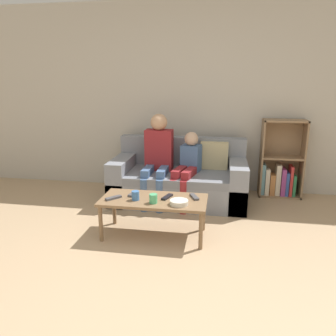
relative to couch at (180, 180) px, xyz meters
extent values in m
plane|color=tan|center=(0.11, -2.17, -0.27)|extent=(22.00, 22.00, 0.00)
cube|color=#B7B2A8|center=(0.11, 0.56, 1.03)|extent=(12.00, 0.06, 2.60)
cube|color=gray|center=(-0.01, -0.04, -0.12)|extent=(1.73, 0.88, 0.31)
cube|color=slate|center=(-0.01, -0.13, 0.09)|extent=(1.29, 0.70, 0.10)
cube|color=gray|center=(-0.01, 0.31, 0.33)|extent=(1.73, 0.18, 0.39)
cube|color=gray|center=(-0.76, -0.04, 0.01)|extent=(0.22, 0.88, 0.57)
cube|color=gray|center=(0.75, -0.04, 0.01)|extent=(0.22, 0.88, 0.57)
cube|color=tan|center=(0.44, 0.16, 0.32)|extent=(0.36, 0.12, 0.36)
cube|color=#8E7051|center=(1.07, 0.38, 0.25)|extent=(0.02, 0.28, 1.06)
cube|color=#8E7051|center=(1.61, 0.38, 0.25)|extent=(0.02, 0.28, 1.06)
cube|color=#8E7051|center=(1.34, 0.51, 0.25)|extent=(0.56, 0.02, 1.06)
cube|color=#8E7051|center=(1.34, 0.38, -0.26)|extent=(0.56, 0.28, 0.02)
cube|color=#8E7051|center=(1.34, 0.38, 0.28)|extent=(0.51, 0.28, 0.02)
cube|color=#8E7051|center=(1.34, 0.38, 0.77)|extent=(0.56, 0.28, 0.02)
cube|color=#6699A8|center=(1.11, 0.36, -0.04)|extent=(0.05, 0.16, 0.42)
cube|color=beige|center=(1.17, 0.37, -0.07)|extent=(0.05, 0.21, 0.36)
cube|color=#B77542|center=(1.24, 0.37, -0.11)|extent=(0.07, 0.17, 0.29)
cube|color=beige|center=(1.31, 0.36, -0.04)|extent=(0.06, 0.16, 0.43)
cube|color=#993D84|center=(1.38, 0.37, -0.06)|extent=(0.06, 0.21, 0.37)
cube|color=#33519E|center=(1.43, 0.37, -0.09)|extent=(0.04, 0.18, 0.32)
cube|color=red|center=(1.48, 0.37, -0.04)|extent=(0.04, 0.20, 0.42)
cube|color=#2D7A4C|center=(1.52, 0.37, -0.10)|extent=(0.04, 0.17, 0.29)
cylinder|color=brown|center=(-0.62, -1.29, -0.09)|extent=(0.04, 0.04, 0.37)
cylinder|color=brown|center=(0.37, -1.29, -0.09)|extent=(0.04, 0.04, 0.37)
cylinder|color=brown|center=(-0.62, -0.88, -0.09)|extent=(0.04, 0.04, 0.37)
cylinder|color=brown|center=(0.37, -0.88, -0.09)|extent=(0.04, 0.04, 0.37)
cube|color=brown|center=(-0.13, -1.08, 0.11)|extent=(1.07, 0.50, 0.03)
cylinder|color=#476693|center=(-0.38, -0.46, -0.07)|extent=(0.09, 0.09, 0.41)
cylinder|color=#476693|center=(-0.19, -0.47, -0.07)|extent=(0.09, 0.09, 0.41)
cube|color=#476693|center=(-0.38, -0.23, 0.18)|extent=(0.10, 0.39, 0.09)
cube|color=#476693|center=(-0.18, -0.24, 0.18)|extent=(0.10, 0.39, 0.09)
cube|color=maroon|center=(-0.28, 0.00, 0.40)|extent=(0.35, 0.20, 0.53)
sphere|color=tan|center=(-0.28, 0.00, 0.76)|extent=(0.22, 0.22, 0.22)
cylinder|color=maroon|center=(-0.03, -0.43, -0.07)|extent=(0.11, 0.11, 0.41)
cylinder|color=maroon|center=(0.10, -0.46, -0.07)|extent=(0.11, 0.11, 0.41)
cube|color=maroon|center=(0.03, -0.21, 0.18)|extent=(0.18, 0.40, 0.09)
cube|color=maroon|center=(0.15, -0.24, 0.18)|extent=(0.18, 0.40, 0.09)
cube|color=#476693|center=(0.14, 0.01, 0.31)|extent=(0.27, 0.25, 0.34)
sphere|color=#D1A889|center=(0.14, 0.01, 0.56)|extent=(0.18, 0.18, 0.18)
cylinder|color=#4CB77A|center=(-0.11, -1.20, 0.18)|extent=(0.08, 0.08, 0.09)
cylinder|color=#3D70B2|center=(-0.30, -1.15, 0.18)|extent=(0.08, 0.08, 0.09)
cube|color=black|center=(0.00, -1.04, 0.14)|extent=(0.10, 0.18, 0.02)
cube|color=#47474C|center=(0.28, -0.99, 0.14)|extent=(0.11, 0.17, 0.02)
cube|color=#47474C|center=(-0.53, -1.15, 0.14)|extent=(0.15, 0.16, 0.02)
cube|color=#47474C|center=(-0.36, -1.00, 0.14)|extent=(0.08, 0.18, 0.02)
cylinder|color=beige|center=(0.15, -1.20, 0.15)|extent=(0.18, 0.18, 0.05)
camera|label=1|loc=(0.52, -4.13, 1.30)|focal=35.00mm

